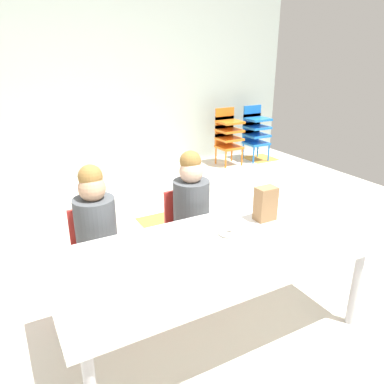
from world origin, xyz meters
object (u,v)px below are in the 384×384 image
at_px(paper_bag_brown, 266,204).
at_px(craft_table, 212,256).
at_px(kid_chair_orange_stack, 228,133).
at_px(donut_powdered_on_plate, 228,232).
at_px(paper_plate_near_edge, 228,235).
at_px(seated_child_near_camera, 95,221).
at_px(seated_child_middle_seat, 191,201).
at_px(paper_plate_center_table, 161,242).
at_px(kid_chair_blue_stack, 255,130).

bearing_deg(paper_bag_brown, craft_table, -161.65).
xyz_separation_m(kid_chair_orange_stack, donut_powdered_on_plate, (-1.84, -2.74, 0.11)).
relative_size(craft_table, paper_plate_near_edge, 9.58).
distance_m(seated_child_near_camera, donut_powdered_on_plate, 0.85).
bearing_deg(seated_child_middle_seat, paper_plate_center_table, -134.21).
xyz_separation_m(seated_child_middle_seat, kid_chair_orange_stack, (1.79, 2.19, -0.10)).
relative_size(craft_table, paper_bag_brown, 7.84).
relative_size(seated_child_middle_seat, paper_plate_near_edge, 5.10).
bearing_deg(seated_child_middle_seat, donut_powdered_on_plate, -95.08).
bearing_deg(donut_powdered_on_plate, kid_chair_orange_stack, 56.15).
height_order(craft_table, paper_plate_center_table, paper_plate_center_table).
bearing_deg(donut_powdered_on_plate, seated_child_near_camera, 139.17).
xyz_separation_m(seated_child_middle_seat, paper_plate_near_edge, (-0.05, -0.55, -0.00)).
relative_size(paper_plate_near_edge, donut_powdered_on_plate, 1.49).
xyz_separation_m(craft_table, donut_powdered_on_plate, (0.17, 0.09, 0.07)).
relative_size(seated_child_middle_seat, kid_chair_blue_stack, 1.15).
relative_size(craft_table, seated_child_near_camera, 1.88).
bearing_deg(kid_chair_orange_stack, seated_child_middle_seat, -129.29).
xyz_separation_m(seated_child_middle_seat, paper_bag_brown, (0.28, -0.48, 0.10)).
relative_size(kid_chair_blue_stack, paper_plate_near_edge, 4.44).
bearing_deg(kid_chair_orange_stack, donut_powdered_on_plate, -123.85).
xyz_separation_m(kid_chair_orange_stack, kid_chair_blue_stack, (0.49, 0.00, 0.00)).
bearing_deg(kid_chair_orange_stack, kid_chair_blue_stack, 0.00).
height_order(kid_chair_blue_stack, paper_plate_near_edge, kid_chair_blue_stack).
distance_m(craft_table, kid_chair_orange_stack, 3.47).
bearing_deg(seated_child_near_camera, craft_table, -53.70).
height_order(kid_chair_orange_stack, donut_powdered_on_plate, kid_chair_orange_stack).
xyz_separation_m(seated_child_near_camera, seated_child_middle_seat, (0.69, 0.00, 0.00)).
xyz_separation_m(craft_table, kid_chair_orange_stack, (2.00, 2.83, -0.05)).
distance_m(seated_child_middle_seat, kid_chair_orange_stack, 2.83).
relative_size(kid_chair_blue_stack, donut_powdered_on_plate, 6.64).
xyz_separation_m(craft_table, seated_child_near_camera, (-0.47, 0.65, 0.05)).
distance_m(seated_child_middle_seat, donut_powdered_on_plate, 0.56).
relative_size(seated_child_middle_seat, kid_chair_orange_stack, 1.15).
distance_m(seated_child_near_camera, paper_plate_center_table, 0.52).
relative_size(kid_chair_orange_stack, paper_plate_center_table, 4.44).
bearing_deg(paper_bag_brown, donut_powdered_on_plate, -167.60).
bearing_deg(craft_table, paper_plate_center_table, 138.18).
height_order(craft_table, paper_bag_brown, paper_bag_brown).
height_order(seated_child_middle_seat, donut_powdered_on_plate, seated_child_middle_seat).
distance_m(seated_child_near_camera, seated_child_middle_seat, 0.69).
height_order(kid_chair_blue_stack, paper_plate_center_table, kid_chair_blue_stack).
bearing_deg(craft_table, seated_child_middle_seat, 71.54).
bearing_deg(donut_powdered_on_plate, craft_table, -151.05).
height_order(seated_child_middle_seat, paper_plate_near_edge, seated_child_middle_seat).
bearing_deg(paper_plate_near_edge, craft_table, -151.05).
xyz_separation_m(seated_child_near_camera, kid_chair_orange_stack, (2.48, 2.19, -0.10)).
bearing_deg(seated_child_middle_seat, paper_plate_near_edge, -95.08).
xyz_separation_m(seated_child_near_camera, paper_bag_brown, (0.97, -0.48, 0.10)).
height_order(seated_child_middle_seat, paper_plate_center_table, seated_child_middle_seat).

